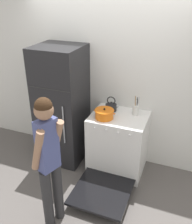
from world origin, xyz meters
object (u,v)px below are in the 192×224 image
object	(u,v)px
refrigerator	(62,106)
tea_kettle	(111,106)
stove_range	(117,145)
person	(49,158)
utensil_jar	(136,109)
dutch_oven_pot	(104,114)

from	to	relation	value
refrigerator	tea_kettle	bearing A→B (deg)	10.49
stove_range	person	size ratio (longest dim) A/B	0.85
tea_kettle	person	distance (m)	1.39
refrigerator	utensil_jar	distance (m)	1.14
dutch_oven_pot	person	size ratio (longest dim) A/B	0.19
stove_range	dutch_oven_pot	size ratio (longest dim) A/B	4.48
tea_kettle	utensil_jar	world-z (taller)	utensil_jar
refrigerator	utensil_jar	bearing A→B (deg)	7.46
utensil_jar	person	distance (m)	1.51
dutch_oven_pot	utensil_jar	bearing A→B (deg)	34.86
stove_range	person	xyz separation A→B (m)	(-0.42, -1.20, 0.48)
stove_range	person	distance (m)	1.36
refrigerator	dutch_oven_pot	size ratio (longest dim) A/B	5.93
dutch_oven_pot	person	world-z (taller)	person
stove_range	utensil_jar	size ratio (longest dim) A/B	4.90
dutch_oven_pot	tea_kettle	size ratio (longest dim) A/B	1.40
tea_kettle	person	size ratio (longest dim) A/B	0.14
stove_range	tea_kettle	distance (m)	0.59
dutch_oven_pot	tea_kettle	xyz separation A→B (m)	(0.01, 0.26, 0.00)
refrigerator	stove_range	distance (m)	1.04
tea_kettle	utensil_jar	bearing A→B (deg)	1.17
refrigerator	dutch_oven_pot	xyz separation A→B (m)	(0.74, -0.12, 0.06)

